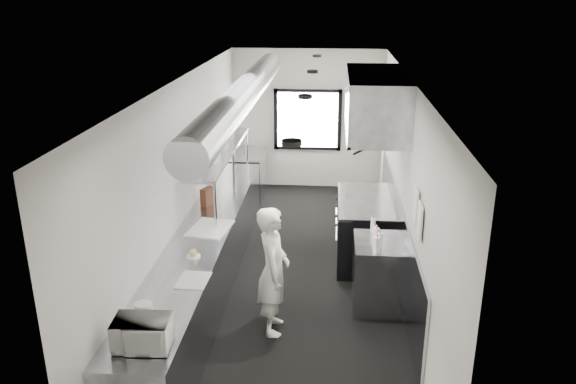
% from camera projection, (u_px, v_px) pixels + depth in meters
% --- Properties ---
extents(floor, '(3.00, 8.00, 0.01)m').
position_uv_depth(floor, '(293.00, 276.00, 8.21)').
color(floor, black).
rests_on(floor, ground).
extents(ceiling, '(3.00, 8.00, 0.01)m').
position_uv_depth(ceiling, '(294.00, 80.00, 7.26)').
color(ceiling, silver).
rests_on(ceiling, wall_back).
extents(wall_back, '(3.00, 0.02, 2.80)m').
position_uv_depth(wall_back, '(308.00, 120.00, 11.49)').
color(wall_back, beige).
rests_on(wall_back, floor).
extents(wall_front, '(3.00, 0.02, 2.80)m').
position_uv_depth(wall_front, '(252.00, 369.00, 3.98)').
color(wall_front, beige).
rests_on(wall_front, floor).
extents(wall_left, '(0.02, 8.00, 2.80)m').
position_uv_depth(wall_left, '(185.00, 181.00, 7.85)').
color(wall_left, beige).
rests_on(wall_left, floor).
extents(wall_right, '(0.02, 8.00, 2.80)m').
position_uv_depth(wall_right, '(405.00, 187.00, 7.62)').
color(wall_right, beige).
rests_on(wall_right, floor).
extents(wall_cladding, '(0.03, 5.50, 1.10)m').
position_uv_depth(wall_cladding, '(397.00, 236.00, 8.19)').
color(wall_cladding, gray).
rests_on(wall_cladding, wall_right).
extents(hvac_duct, '(0.40, 6.40, 0.40)m').
position_uv_depth(hvac_duct, '(244.00, 93.00, 7.77)').
color(hvac_duct, '#919499').
rests_on(hvac_duct, ceiling).
extents(service_window, '(1.36, 0.05, 1.25)m').
position_uv_depth(service_window, '(308.00, 120.00, 11.45)').
color(service_window, white).
rests_on(service_window, wall_back).
extents(exhaust_hood, '(0.81, 2.20, 0.88)m').
position_uv_depth(exhaust_hood, '(375.00, 103.00, 7.97)').
color(exhaust_hood, gray).
rests_on(exhaust_hood, ceiling).
extents(prep_counter, '(0.70, 6.00, 0.90)m').
position_uv_depth(prep_counter, '(205.00, 260.00, 7.67)').
color(prep_counter, gray).
rests_on(prep_counter, floor).
extents(pass_shelf, '(0.45, 3.00, 0.68)m').
position_uv_depth(pass_shelf, '(220.00, 152.00, 8.72)').
color(pass_shelf, gray).
rests_on(pass_shelf, prep_counter).
extents(range, '(0.88, 1.60, 0.94)m').
position_uv_depth(range, '(365.00, 229.00, 8.62)').
color(range, black).
rests_on(range, floor).
extents(bottle_station, '(0.65, 0.80, 0.90)m').
position_uv_depth(bottle_station, '(379.00, 274.00, 7.31)').
color(bottle_station, gray).
rests_on(bottle_station, floor).
extents(far_work_table, '(0.70, 1.20, 0.90)m').
position_uv_depth(far_work_table, '(246.00, 175.00, 11.14)').
color(far_work_table, gray).
rests_on(far_work_table, floor).
extents(notice_sheet_a, '(0.02, 0.28, 0.38)m').
position_uv_depth(notice_sheet_a, '(416.00, 205.00, 6.43)').
color(notice_sheet_a, silver).
rests_on(notice_sheet_a, wall_right).
extents(notice_sheet_b, '(0.02, 0.28, 0.38)m').
position_uv_depth(notice_sheet_b, '(420.00, 221.00, 6.12)').
color(notice_sheet_b, silver).
rests_on(notice_sheet_b, wall_right).
extents(line_cook, '(0.42, 0.60, 1.58)m').
position_uv_depth(line_cook, '(273.00, 271.00, 6.67)').
color(line_cook, silver).
rests_on(line_cook, floor).
extents(microwave, '(0.48, 0.37, 0.28)m').
position_uv_depth(microwave, '(142.00, 333.00, 5.03)').
color(microwave, silver).
rests_on(microwave, prep_counter).
extents(deli_tub_a, '(0.20, 0.20, 0.11)m').
position_uv_depth(deli_tub_a, '(145.00, 309.00, 5.57)').
color(deli_tub_a, beige).
rests_on(deli_tub_a, prep_counter).
extents(deli_tub_b, '(0.18, 0.18, 0.11)m').
position_uv_depth(deli_tub_b, '(143.00, 308.00, 5.57)').
color(deli_tub_b, beige).
rests_on(deli_tub_b, prep_counter).
extents(newspaper, '(0.34, 0.42, 0.01)m').
position_uv_depth(newspaper, '(193.00, 280.00, 6.21)').
color(newspaper, silver).
rests_on(newspaper, prep_counter).
extents(small_plate, '(0.21, 0.21, 0.01)m').
position_uv_depth(small_plate, '(193.00, 256.00, 6.76)').
color(small_plate, silver).
rests_on(small_plate, prep_counter).
extents(pastry, '(0.09, 0.09, 0.09)m').
position_uv_depth(pastry, '(193.00, 253.00, 6.74)').
color(pastry, tan).
rests_on(pastry, small_plate).
extents(cutting_board, '(0.58, 0.71, 0.02)m').
position_uv_depth(cutting_board, '(210.00, 228.00, 7.54)').
color(cutting_board, silver).
rests_on(cutting_board, prep_counter).
extents(knife_block, '(0.19, 0.26, 0.26)m').
position_uv_depth(knife_block, '(208.00, 196.00, 8.35)').
color(knife_block, brown).
rests_on(knife_block, prep_counter).
extents(plate_stack_a, '(0.32, 0.32, 0.30)m').
position_uv_depth(plate_stack_a, '(210.00, 152.00, 8.07)').
color(plate_stack_a, silver).
rests_on(plate_stack_a, pass_shelf).
extents(plate_stack_b, '(0.28, 0.28, 0.27)m').
position_uv_depth(plate_stack_b, '(213.00, 147.00, 8.36)').
color(plate_stack_b, silver).
rests_on(plate_stack_b, pass_shelf).
extents(plate_stack_c, '(0.27, 0.27, 0.35)m').
position_uv_depth(plate_stack_c, '(221.00, 137.00, 8.79)').
color(plate_stack_c, silver).
rests_on(plate_stack_c, pass_shelf).
extents(plate_stack_d, '(0.26, 0.26, 0.33)m').
position_uv_depth(plate_stack_d, '(227.00, 128.00, 9.39)').
color(plate_stack_d, silver).
rests_on(plate_stack_d, pass_shelf).
extents(squeeze_bottle_a, '(0.08, 0.08, 0.20)m').
position_uv_depth(squeeze_bottle_a, '(377.00, 245.00, 6.85)').
color(squeeze_bottle_a, silver).
rests_on(squeeze_bottle_a, bottle_station).
extents(squeeze_bottle_b, '(0.06, 0.06, 0.18)m').
position_uv_depth(squeeze_bottle_b, '(380.00, 240.00, 7.01)').
color(squeeze_bottle_b, silver).
rests_on(squeeze_bottle_b, bottle_station).
extents(squeeze_bottle_c, '(0.07, 0.07, 0.19)m').
position_uv_depth(squeeze_bottle_c, '(376.00, 235.00, 7.11)').
color(squeeze_bottle_c, silver).
rests_on(squeeze_bottle_c, bottle_station).
extents(squeeze_bottle_d, '(0.07, 0.07, 0.16)m').
position_uv_depth(squeeze_bottle_d, '(375.00, 232.00, 7.26)').
color(squeeze_bottle_d, silver).
rests_on(squeeze_bottle_d, bottle_station).
extents(squeeze_bottle_e, '(0.08, 0.08, 0.19)m').
position_uv_depth(squeeze_bottle_e, '(373.00, 225.00, 7.44)').
color(squeeze_bottle_e, silver).
rests_on(squeeze_bottle_e, bottle_station).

